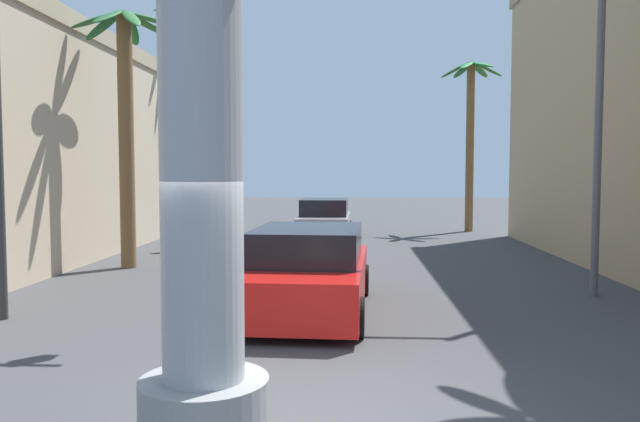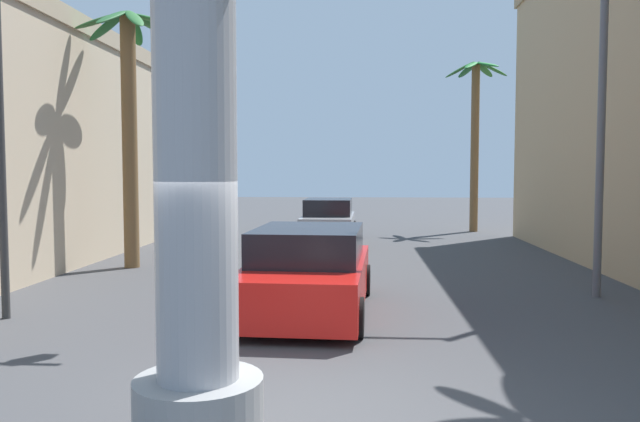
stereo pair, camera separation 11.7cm
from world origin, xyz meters
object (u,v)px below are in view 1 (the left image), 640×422
Objects in this scene: palm_tree_far_left at (193,86)px; traffic_light_mast at (80,87)px; car_lead at (308,272)px; street_lamp at (583,65)px; car_far at (324,221)px; palm_tree_far_right at (471,125)px; pedestrian_far_left at (182,220)px; palm_tree_mid_left at (126,109)px.

traffic_light_mast is at bearing -82.95° from palm_tree_far_left.
street_lamp is at bearing 17.84° from car_lead.
car_lead is at bearing 12.37° from traffic_light_mast.
palm_tree_far_left is (-11.10, 12.04, 1.27)m from street_lamp.
car_far is (-0.21, 11.71, -0.00)m from car_lead.
traffic_light_mast is 13.46m from car_far.
car_far is 7.84m from palm_tree_far_left.
palm_tree_far_right is at bearing 59.65° from traffic_light_mast.
car_far is 8.16m from palm_tree_far_right.
car_lead is 1.14× the size of car_far.
traffic_light_mast is 1.32× the size of car_far.
traffic_light_mast is 9.87m from pedestrian_far_left.
car_lead is 9.73m from pedestrian_far_left.
palm_tree_mid_left is at bearing -126.54° from car_far.
traffic_light_mast is 0.84× the size of palm_tree_mid_left.
street_lamp is 1.10× the size of palm_tree_far_right.
car_lead is 11.71m from car_far.
pedestrian_far_left is at bearing 118.86° from car_lead.
palm_tree_mid_left is at bearing -135.97° from palm_tree_far_right.
palm_tree_mid_left is at bearing 103.09° from traffic_light_mast.
pedestrian_far_left is at bearing 82.17° from palm_tree_mid_left.
palm_tree_far_left reaches higher than pedestrian_far_left.
street_lamp is 4.66× the size of pedestrian_far_left.
pedestrian_far_left is at bearing -144.54° from car_far.
pedestrian_far_left is (-4.69, 8.52, 0.26)m from car_lead.
palm_tree_far_right reaches higher than palm_tree_mid_left.
palm_tree_far_left reaches higher than traffic_light_mast.
palm_tree_far_right is (0.37, 13.89, -0.21)m from street_lamp.
palm_tree_far_left reaches higher than car_far.
street_lamp is 11.14m from palm_tree_mid_left.
palm_tree_mid_left reaches higher than traffic_light_mast.
traffic_light_mast is at bearing -164.37° from street_lamp.
palm_tree_far_right is at bearing 9.19° from palm_tree_far_left.
palm_tree_mid_left is (-10.65, 3.25, -0.53)m from street_lamp.
street_lamp reaches higher than palm_tree_mid_left.
traffic_light_mast is 5.10m from car_lead.
traffic_light_mast is 6.00m from palm_tree_mid_left.
traffic_light_mast reaches higher than pedestrian_far_left.
car_lead is 15.81m from palm_tree_far_left.
car_lead is 0.72× the size of palm_tree_mid_left.
street_lamp is 12.14m from car_far.
traffic_light_mast is at bearing -167.63° from car_lead.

